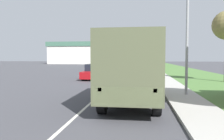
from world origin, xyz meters
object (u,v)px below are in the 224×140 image
car_third_ahead (120,65)px  military_truck (132,67)px  car_nearest_ahead (95,72)px  car_second_ahead (112,68)px  car_fourth_ahead (138,63)px  lamp_post (184,5)px

car_third_ahead → military_truck: bearing=-83.6°
car_nearest_ahead → car_second_ahead: bearing=87.0°
military_truck → car_third_ahead: (-4.04, 35.79, -1.01)m
car_fourth_ahead → lamp_post: bearing=-86.5°
car_fourth_ahead → lamp_post: lamp_post is taller
military_truck → car_fourth_ahead: size_ratio=1.48×
car_fourth_ahead → car_third_ahead: bearing=-103.8°
lamp_post → car_nearest_ahead: bearing=126.5°
military_truck → car_nearest_ahead: 11.90m
car_second_ahead → car_fourth_ahead: car_fourth_ahead is taller
military_truck → car_second_ahead: (-3.60, 19.79, -1.00)m
car_third_ahead → car_fourth_ahead: 15.71m
lamp_post → car_fourth_ahead: bearing=93.5°
military_truck → car_third_ahead: bearing=96.4°
car_third_ahead → lamp_post: 34.68m
car_third_ahead → car_fourth_ahead: bearing=76.2°
lamp_post → car_second_ahead: bearing=109.5°
lamp_post → car_third_ahead: bearing=101.3°
military_truck → car_nearest_ahead: bearing=110.0°
car_nearest_ahead → lamp_post: lamp_post is taller
car_nearest_ahead → car_second_ahead: car_nearest_ahead is taller
military_truck → car_second_ahead: military_truck is taller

